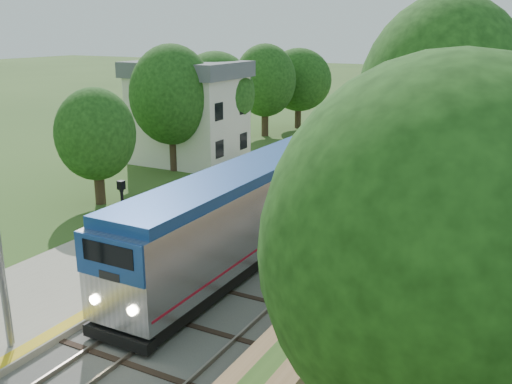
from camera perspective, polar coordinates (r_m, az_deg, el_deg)
The scene contains 9 objects.
trackbed at distance 68.73m, azimuth 19.64°, elevation 6.46°, with size 9.50×170.00×0.28m.
platform at distance 30.76m, azimuth -8.05°, elevation -3.67°, with size 6.40×68.00×0.38m, color gray.
yellow_stripe at distance 29.18m, azimuth -3.53°, elevation -4.25°, with size 0.55×68.00×0.01m, color gold.
station_building at distance 45.92m, azimuth -6.80°, elevation 7.97°, with size 8.60×6.60×8.00m.
signal_gantry at distance 63.17m, azimuth 19.72°, elevation 10.04°, with size 8.40×0.38×6.20m.
trees_behind_platform at distance 36.83m, azimuth -11.56°, elevation 6.44°, with size 7.82×53.32×7.21m.
train at distance 80.74m, azimuth 19.81°, elevation 9.28°, with size 2.89×135.53×4.24m.
lamppost_far at distance 24.77m, azimuth -13.03°, elevation -3.95°, with size 0.40×0.40×4.08m.
signal_farside at distance 28.28m, azimuth 15.38°, elevation 2.39°, with size 0.36×0.28×6.51m.
Camera 1 is at (12.20, -7.16, 10.55)m, focal length 40.00 mm.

